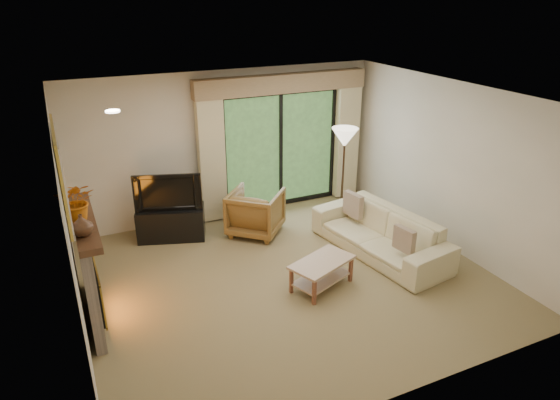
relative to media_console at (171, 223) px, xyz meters
name	(u,v)px	position (x,y,z in m)	size (l,w,h in m)	color
floor	(289,278)	(1.21, -1.95, -0.27)	(5.50, 5.50, 0.00)	olive
ceiling	(290,97)	(1.21, -1.95, 2.33)	(5.50, 5.50, 0.00)	white
wall_back	(227,145)	(1.21, 0.55, 1.03)	(5.00, 5.00, 0.00)	beige
wall_front	(408,288)	(1.21, -4.45, 1.03)	(5.00, 5.00, 0.00)	beige
wall_left	(69,233)	(-1.54, -1.95, 1.03)	(5.00, 5.00, 0.00)	beige
wall_right	(449,166)	(3.96, -1.95, 1.03)	(5.00, 5.00, 0.00)	beige
fireplace	(87,270)	(-1.42, -1.75, 0.42)	(0.24, 1.70, 1.37)	slate
mirror	(62,173)	(-1.50, -1.75, 1.68)	(0.07, 1.45, 1.02)	gold
sliding_door	(280,150)	(2.21, 0.50, 0.83)	(2.26, 0.10, 2.16)	black
curtain_left	(211,156)	(0.86, 0.39, 0.93)	(0.45, 0.18, 2.35)	beige
curtain_right	(347,137)	(3.56, 0.39, 0.93)	(0.45, 0.18, 2.35)	beige
cornice	(283,83)	(2.21, 0.41, 2.05)	(3.20, 0.24, 0.32)	#957654
media_console	(171,223)	(0.00, 0.00, 0.00)	(1.08, 0.48, 0.54)	black
tv	(168,190)	(0.00, 0.00, 0.58)	(1.07, 0.14, 0.62)	black
armchair	(256,212)	(1.34, -0.41, 0.11)	(0.81, 0.84, 0.76)	brown
sofa	(380,233)	(2.82, -1.87, 0.07)	(2.32, 0.90, 0.68)	beige
pillow_near	(404,239)	(2.74, -2.53, 0.29)	(0.09, 0.35, 0.35)	#4F302C
pillow_far	(353,205)	(2.74, -1.20, 0.30)	(0.10, 0.39, 0.39)	#4F302C
coffee_table	(322,274)	(1.53, -2.34, -0.07)	(0.90, 0.50, 0.41)	tan
floor_lamp	(343,175)	(2.92, -0.56, 0.57)	(0.45, 0.45, 1.68)	white
vase	(82,225)	(-1.40, -2.22, 1.22)	(0.23, 0.23, 0.24)	#472B1B
branches	(77,201)	(-1.40, -1.80, 1.34)	(0.43, 0.37, 0.48)	#BF5F11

